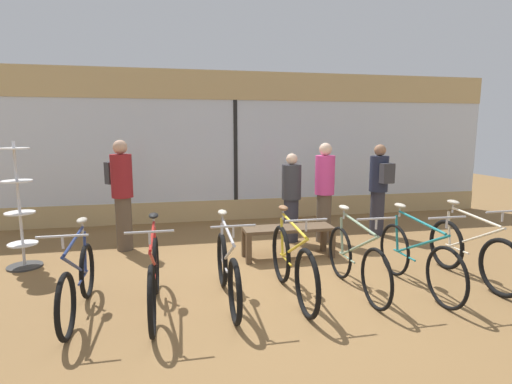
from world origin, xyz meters
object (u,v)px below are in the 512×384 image
(bicycle_center, at_px, (293,264))
(accessory_rack, at_px, (20,217))
(bicycle_left, at_px, (154,277))
(display_bench, at_px, (288,232))
(customer_near_bench, at_px, (122,191))
(bicycle_center_left, at_px, (228,270))
(bicycle_center_right, at_px, (356,260))
(customer_near_rack, at_px, (324,190))
(customer_mid_floor, at_px, (291,196))
(bicycle_right, at_px, (417,258))
(customer_by_window, at_px, (379,187))
(bicycle_far_left, at_px, (78,282))
(bicycle_far_right, at_px, (471,252))

(bicycle_center, height_order, accessory_rack, accessory_rack)
(bicycle_left, bearing_deg, bicycle_center, 1.69)
(display_bench, distance_m, customer_near_bench, 2.79)
(bicycle_center_left, height_order, customer_near_bench, customer_near_bench)
(bicycle_center_right, bearing_deg, bicycle_center, -179.48)
(bicycle_center, xyz_separation_m, customer_near_rack, (1.25, 2.18, 0.52))
(bicycle_left, xyz_separation_m, customer_near_rack, (2.84, 2.23, 0.53))
(bicycle_left, height_order, accessory_rack, accessory_rack)
(customer_mid_floor, bearing_deg, customer_near_rack, -12.96)
(customer_mid_floor, bearing_deg, bicycle_left, -133.97)
(customer_near_rack, bearing_deg, bicycle_right, -81.62)
(bicycle_center_left, height_order, customer_near_rack, customer_near_rack)
(customer_by_window, bearing_deg, customer_near_bench, 179.91)
(bicycle_center, relative_size, customer_near_rack, 1.01)
(accessory_rack, distance_m, customer_by_window, 5.95)
(bicycle_far_left, bearing_deg, customer_mid_floor, 36.70)
(customer_near_bench, bearing_deg, customer_near_rack, -3.66)
(bicycle_left, height_order, customer_near_bench, customer_near_bench)
(bicycle_far_right, bearing_deg, accessory_rack, 163.21)
(accessory_rack, height_order, customer_mid_floor, accessory_rack)
(bicycle_left, xyz_separation_m, display_bench, (1.97, 1.50, 0.01))
(bicycle_far_left, relative_size, customer_mid_floor, 1.04)
(bicycle_center, bearing_deg, bicycle_right, -3.38)
(bicycle_center_left, relative_size, display_bench, 1.22)
(bicycle_center_left, relative_size, customer_near_rack, 0.98)
(customer_near_rack, height_order, customer_near_bench, customer_near_bench)
(bicycle_center_left, distance_m, accessory_rack, 3.28)
(accessory_rack, xyz_separation_m, display_bench, (3.88, -0.35, -0.35))
(bicycle_far_left, distance_m, bicycle_center, 2.39)
(bicycle_right, height_order, customer_by_window, customer_by_window)
(bicycle_far_left, height_order, bicycle_center_left, bicycle_center_left)
(bicycle_far_right, xyz_separation_m, customer_near_rack, (-1.19, 2.17, 0.54))
(accessory_rack, distance_m, customer_near_bench, 1.48)
(bicycle_center_right, distance_m, customer_mid_floor, 2.35)
(customer_mid_floor, bearing_deg, bicycle_far_left, -143.30)
(bicycle_left, distance_m, bicycle_center, 1.59)
(bicycle_far_right, relative_size, customer_mid_floor, 1.08)
(bicycle_right, relative_size, display_bench, 1.27)
(bicycle_center_left, bearing_deg, accessory_rack, 147.03)
(customer_near_rack, height_order, customer_by_window, customer_near_rack)
(bicycle_right, relative_size, accessory_rack, 0.98)
(bicycle_center_right, distance_m, bicycle_right, 0.78)
(bicycle_left, xyz_separation_m, bicycle_far_right, (4.03, 0.05, -0.00))
(bicycle_right, xyz_separation_m, bicycle_far_right, (0.86, 0.10, -0.01))
(display_bench, height_order, customer_mid_floor, customer_mid_floor)
(display_bench, bearing_deg, customer_by_window, 24.81)
(bicycle_center_left, xyz_separation_m, bicycle_right, (2.36, -0.12, 0.02))
(bicycle_center_right, xyz_separation_m, customer_mid_floor, (-0.13, 2.30, 0.43))
(bicycle_right, relative_size, customer_by_window, 1.04)
(bicycle_right, xyz_separation_m, accessory_rack, (-5.09, 1.90, 0.35))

